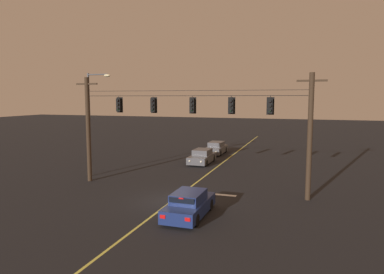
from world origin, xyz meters
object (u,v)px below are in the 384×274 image
at_px(traffic_light_centre, 192,105).
at_px(car_oncoming_trailing, 216,148).
at_px(traffic_light_leftmost, 119,105).
at_px(traffic_light_left_inner, 153,105).
at_px(car_oncoming_lead, 202,157).
at_px(street_lamp_corner, 93,115).
at_px(traffic_light_rightmost, 270,106).
at_px(traffic_light_right_inner, 231,106).
at_px(car_waiting_near_lane, 189,205).

bearing_deg(traffic_light_centre, car_oncoming_trailing, 98.46).
bearing_deg(traffic_light_leftmost, traffic_light_left_inner, 0.00).
distance_m(car_oncoming_lead, street_lamp_corner, 11.50).
height_order(traffic_light_left_inner, traffic_light_rightmost, same).
bearing_deg(car_oncoming_lead, traffic_light_rightmost, -52.69).
xyz_separation_m(traffic_light_centre, traffic_light_right_inner, (2.71, 0.00, 0.00)).
height_order(traffic_light_leftmost, car_waiting_near_lane, traffic_light_leftmost).
height_order(traffic_light_rightmost, car_oncoming_lead, traffic_light_rightmost).
xyz_separation_m(traffic_light_leftmost, car_waiting_near_lane, (7.25, -5.26, -5.25)).
bearing_deg(traffic_light_left_inner, traffic_light_leftmost, 180.00).
distance_m(car_waiting_near_lane, street_lamp_corner, 13.35).
xyz_separation_m(traffic_light_rightmost, car_oncoming_lead, (-7.44, 9.76, -5.25)).
xyz_separation_m(traffic_light_left_inner, car_waiting_near_lane, (4.50, -5.26, -5.25)).
distance_m(traffic_light_centre, car_oncoming_trailing, 16.85).
xyz_separation_m(car_oncoming_lead, street_lamp_corner, (-6.81, -8.18, 4.36)).
distance_m(traffic_light_centre, traffic_light_right_inner, 2.71).
relative_size(traffic_light_rightmost, car_waiting_near_lane, 0.28).
bearing_deg(car_waiting_near_lane, traffic_light_rightmost, 55.22).
distance_m(traffic_light_right_inner, car_oncoming_lead, 12.13).
bearing_deg(car_oncoming_trailing, traffic_light_left_inner, -92.05).
xyz_separation_m(car_waiting_near_lane, car_oncoming_trailing, (-3.93, 21.10, -0.00)).
bearing_deg(car_waiting_near_lane, traffic_light_right_inner, 77.86).
bearing_deg(street_lamp_corner, car_waiting_near_lane, -32.84).
height_order(traffic_light_left_inner, traffic_light_centre, same).
xyz_separation_m(traffic_light_left_inner, traffic_light_right_inner, (5.63, 0.00, 0.00)).
xyz_separation_m(traffic_light_left_inner, street_lamp_corner, (-6.10, 1.58, -0.90)).
height_order(traffic_light_leftmost, traffic_light_rightmost, same).
relative_size(traffic_light_leftmost, car_oncoming_lead, 0.28).
bearing_deg(street_lamp_corner, car_oncoming_trailing, 64.92).
xyz_separation_m(traffic_light_left_inner, traffic_light_rightmost, (8.15, 0.00, 0.00)).
bearing_deg(traffic_light_rightmost, street_lamp_corner, 173.66).
height_order(traffic_light_right_inner, car_oncoming_trailing, traffic_light_right_inner).
relative_size(traffic_light_leftmost, traffic_light_left_inner, 1.00).
bearing_deg(car_waiting_near_lane, street_lamp_corner, 147.16).
distance_m(traffic_light_centre, car_waiting_near_lane, 7.60).
bearing_deg(traffic_light_right_inner, car_oncoming_lead, 116.74).
bearing_deg(traffic_light_leftmost, car_oncoming_trailing, 78.15).
height_order(traffic_light_centre, traffic_light_rightmost, same).
distance_m(car_waiting_near_lane, car_oncoming_trailing, 21.46).
xyz_separation_m(traffic_light_leftmost, traffic_light_left_inner, (2.76, 0.00, 0.00)).
bearing_deg(street_lamp_corner, traffic_light_right_inner, -7.69).
bearing_deg(street_lamp_corner, traffic_light_centre, -9.96).
height_order(traffic_light_rightmost, car_waiting_near_lane, traffic_light_rightmost).
bearing_deg(traffic_light_left_inner, car_oncoming_lead, 85.84).
relative_size(traffic_light_leftmost, traffic_light_right_inner, 1.00).
bearing_deg(car_oncoming_trailing, traffic_light_centre, -81.54).
bearing_deg(car_waiting_near_lane, car_oncoming_trailing, 100.56).
bearing_deg(traffic_light_leftmost, traffic_light_right_inner, 0.00).
xyz_separation_m(traffic_light_leftmost, traffic_light_right_inner, (8.38, 0.00, 0.00)).
bearing_deg(car_oncoming_trailing, street_lamp_corner, -115.08).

